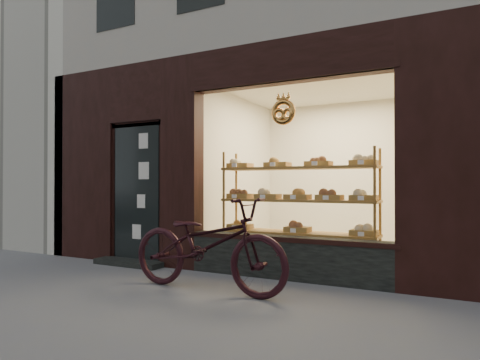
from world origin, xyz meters
The scene contains 4 objects.
ground centered at (0.00, 0.00, 0.00)m, with size 90.00×90.00×0.00m, color #606060.
neighbor_left centered at (-9.60, 5.50, 4.50)m, with size 12.00×7.00×9.00m, color silver.
display_shelf centered at (0.45, 2.55, 0.87)m, with size 2.20×0.45×1.70m.
bicycle centered at (-0.13, 1.10, 0.54)m, with size 0.71×2.05×1.08m, color black.
Camera 1 is at (2.48, -3.07, 1.22)m, focal length 32.00 mm.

